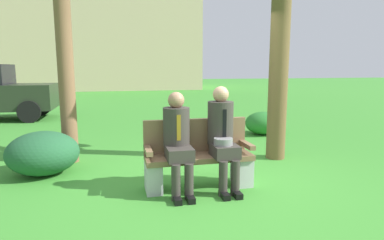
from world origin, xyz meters
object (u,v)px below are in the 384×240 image
seated_man_left (178,137)px  shrub_mid_lawn (263,123)px  park_bench (198,157)px  building_backdrop (106,25)px  seated_man_right (222,133)px  shrub_near_bench (43,153)px

seated_man_left → shrub_mid_lawn: (2.67, 3.13, -0.45)m
park_bench → building_backdrop: size_ratio=0.10×
building_backdrop → shrub_mid_lawn: bearing=-78.3°
seated_man_left → seated_man_right: (0.59, 0.00, 0.03)m
park_bench → shrub_mid_lawn: bearing=51.7°
shrub_near_bench → building_backdrop: building_backdrop is taller
park_bench → shrub_near_bench: 2.35m
seated_man_right → seated_man_left: bearing=-180.0°
seated_man_right → park_bench: bearing=157.7°
park_bench → seated_man_left: size_ratio=1.10×
park_bench → seated_man_left: (-0.30, -0.12, 0.32)m
park_bench → seated_man_right: 0.47m
shrub_near_bench → shrub_mid_lawn: size_ratio=1.20×
park_bench → shrub_mid_lawn: 3.84m
seated_man_left → shrub_near_bench: 2.19m
shrub_mid_lawn → park_bench: bearing=-128.3°
shrub_near_bench → shrub_mid_lawn: (4.50, 1.99, -0.05)m
park_bench → shrub_near_bench: bearing=154.5°
seated_man_right → shrub_mid_lawn: size_ratio=1.55×
shrub_mid_lawn → building_backdrop: building_backdrop is taller
seated_man_left → seated_man_right: bearing=0.0°
park_bench → shrub_near_bench: (-2.12, 1.01, -0.07)m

